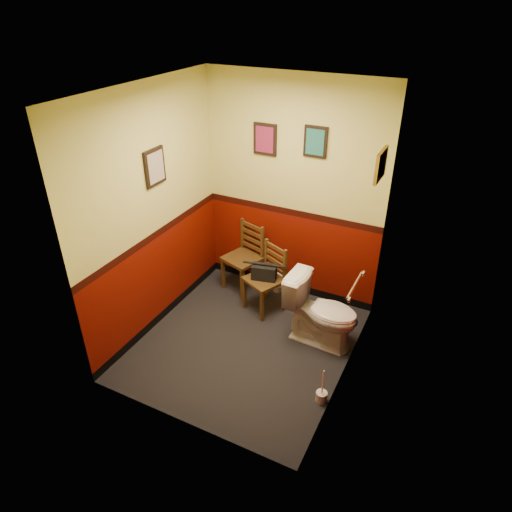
% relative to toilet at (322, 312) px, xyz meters
% --- Properties ---
extents(floor, '(2.20, 2.40, 0.00)m').
position_rel_toilet_xyz_m(floor, '(-0.72, -0.41, -0.40)').
color(floor, black).
rests_on(floor, ground).
extents(ceiling, '(2.20, 2.40, 0.00)m').
position_rel_toilet_xyz_m(ceiling, '(-0.72, -0.41, 2.30)').
color(ceiling, silver).
rests_on(ceiling, ground).
extents(wall_back, '(2.20, 0.00, 2.70)m').
position_rel_toilet_xyz_m(wall_back, '(-0.72, 0.79, 0.95)').
color(wall_back, '#5C0D04').
rests_on(wall_back, ground).
extents(wall_front, '(2.20, 0.00, 2.70)m').
position_rel_toilet_xyz_m(wall_front, '(-0.72, -1.61, 0.95)').
color(wall_front, '#5C0D04').
rests_on(wall_front, ground).
extents(wall_left, '(0.00, 2.40, 2.70)m').
position_rel_toilet_xyz_m(wall_left, '(-1.82, -0.41, 0.95)').
color(wall_left, '#5C0D04').
rests_on(wall_left, ground).
extents(wall_right, '(0.00, 2.40, 2.70)m').
position_rel_toilet_xyz_m(wall_right, '(0.38, -0.41, 0.95)').
color(wall_right, '#5C0D04').
rests_on(wall_right, ground).
extents(grab_bar, '(0.05, 0.56, 0.06)m').
position_rel_toilet_xyz_m(grab_bar, '(0.35, -0.16, 0.55)').
color(grab_bar, silver).
rests_on(grab_bar, wall_right).
extents(framed_print_back_a, '(0.28, 0.04, 0.36)m').
position_rel_toilet_xyz_m(framed_print_back_a, '(-1.07, 0.77, 1.55)').
color(framed_print_back_a, black).
rests_on(framed_print_back_a, wall_back).
extents(framed_print_back_b, '(0.26, 0.04, 0.34)m').
position_rel_toilet_xyz_m(framed_print_back_b, '(-0.47, 0.77, 1.60)').
color(framed_print_back_b, black).
rests_on(framed_print_back_b, wall_back).
extents(framed_print_left, '(0.04, 0.30, 0.38)m').
position_rel_toilet_xyz_m(framed_print_left, '(-1.80, -0.31, 1.45)').
color(framed_print_left, black).
rests_on(framed_print_left, wall_left).
extents(framed_print_right, '(0.04, 0.34, 0.28)m').
position_rel_toilet_xyz_m(framed_print_right, '(0.36, 0.19, 1.65)').
color(framed_print_right, olive).
rests_on(framed_print_right, wall_right).
extents(toilet, '(0.83, 0.49, 0.79)m').
position_rel_toilet_xyz_m(toilet, '(0.00, 0.00, 0.00)').
color(toilet, white).
rests_on(toilet, floor).
extents(toilet_brush, '(0.11, 0.11, 0.39)m').
position_rel_toilet_xyz_m(toilet_brush, '(0.31, -0.82, -0.33)').
color(toilet_brush, silver).
rests_on(toilet_brush, floor).
extents(chair_left, '(0.52, 0.52, 0.89)m').
position_rel_toilet_xyz_m(chair_left, '(-1.26, 0.59, 0.05)').
color(chair_left, '#513718').
rests_on(chair_left, floor).
extents(chair_right, '(0.53, 0.53, 0.85)m').
position_rel_toilet_xyz_m(chair_right, '(-0.80, 0.29, 0.03)').
color(chair_right, '#513718').
rests_on(chair_right, floor).
extents(handbag, '(0.31, 0.21, 0.21)m').
position_rel_toilet_xyz_m(handbag, '(-0.82, 0.26, 0.14)').
color(handbag, black).
rests_on(handbag, chair_right).
extents(tp_stack, '(0.23, 0.14, 0.30)m').
position_rel_toilet_xyz_m(tp_stack, '(-0.77, 0.67, -0.27)').
color(tp_stack, silver).
rests_on(tp_stack, floor).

